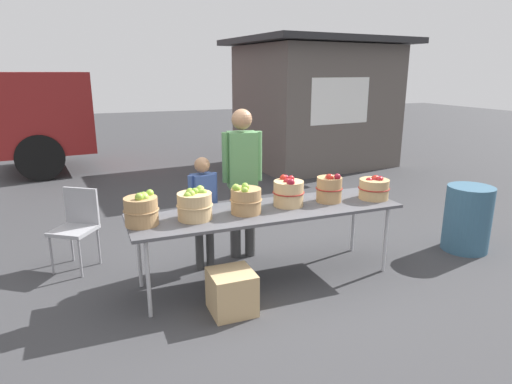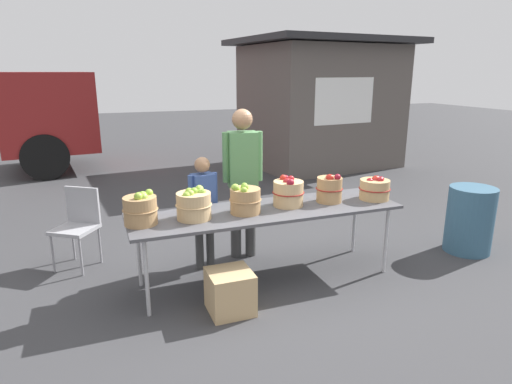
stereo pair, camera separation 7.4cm
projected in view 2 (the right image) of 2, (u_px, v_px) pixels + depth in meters
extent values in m
plane|color=#38383A|center=(266.00, 278.00, 4.55)|extent=(40.00, 40.00, 0.00)
cube|color=#4C4C51|center=(267.00, 211.00, 4.36)|extent=(2.70, 0.76, 0.03)
cylinder|color=#B2B2B7|center=(147.00, 278.00, 3.77)|extent=(0.04, 0.04, 0.72)
cylinder|color=#B2B2B7|center=(386.00, 240.00, 4.61)|extent=(0.04, 0.04, 0.72)
cylinder|color=#B2B2B7|center=(139.00, 252.00, 4.31)|extent=(0.04, 0.04, 0.72)
cylinder|color=#B2B2B7|center=(354.00, 222.00, 5.15)|extent=(0.04, 0.04, 0.72)
cylinder|color=#A87F51|center=(140.00, 211.00, 3.90)|extent=(0.29, 0.29, 0.25)
torus|color=#A87F51|center=(140.00, 209.00, 3.89)|extent=(0.31, 0.31, 0.01)
sphere|color=#9EC647|center=(143.00, 197.00, 3.84)|extent=(0.08, 0.08, 0.08)
sphere|color=#7AA833|center=(142.00, 197.00, 3.90)|extent=(0.07, 0.07, 0.07)
sphere|color=#8CB738|center=(141.00, 196.00, 3.90)|extent=(0.07, 0.07, 0.07)
sphere|color=#8CB738|center=(149.00, 193.00, 3.96)|extent=(0.07, 0.07, 0.07)
sphere|color=#8CB738|center=(143.00, 195.00, 3.88)|extent=(0.08, 0.08, 0.08)
sphere|color=#8CB738|center=(138.00, 197.00, 3.80)|extent=(0.08, 0.08, 0.08)
cylinder|color=tan|center=(194.00, 206.00, 4.04)|extent=(0.32, 0.32, 0.25)
torus|color=tan|center=(194.00, 205.00, 4.04)|extent=(0.34, 0.34, 0.01)
sphere|color=#8CB738|center=(189.00, 192.00, 4.06)|extent=(0.08, 0.08, 0.08)
sphere|color=#9EC647|center=(201.00, 192.00, 4.04)|extent=(0.07, 0.07, 0.07)
sphere|color=#7AA833|center=(202.00, 193.00, 4.04)|extent=(0.07, 0.07, 0.07)
sphere|color=#8CB738|center=(187.00, 196.00, 3.94)|extent=(0.08, 0.08, 0.08)
sphere|color=#7AA833|center=(194.00, 191.00, 4.02)|extent=(0.07, 0.07, 0.07)
sphere|color=#9EC647|center=(190.00, 194.00, 3.96)|extent=(0.07, 0.07, 0.07)
sphere|color=#9EC647|center=(199.00, 189.00, 4.07)|extent=(0.08, 0.08, 0.08)
cylinder|color=#A87F51|center=(245.00, 201.00, 4.21)|extent=(0.29, 0.29, 0.24)
torus|color=#A87F51|center=(245.00, 200.00, 4.21)|extent=(0.31, 0.31, 0.01)
sphere|color=#8CB738|center=(244.00, 190.00, 4.08)|extent=(0.07, 0.07, 0.07)
sphere|color=#7AA833|center=(244.00, 186.00, 4.20)|extent=(0.07, 0.07, 0.07)
sphere|color=#7AA833|center=(245.00, 187.00, 4.18)|extent=(0.06, 0.06, 0.06)
sphere|color=#9EC647|center=(235.00, 188.00, 4.19)|extent=(0.08, 0.08, 0.08)
sphere|color=#9EC647|center=(237.00, 190.00, 4.15)|extent=(0.07, 0.07, 0.07)
sphere|color=#7AA833|center=(236.00, 188.00, 4.13)|extent=(0.06, 0.06, 0.06)
cylinder|color=tan|center=(288.00, 194.00, 4.44)|extent=(0.30, 0.30, 0.25)
torus|color=maroon|center=(288.00, 192.00, 4.44)|extent=(0.32, 0.32, 0.01)
sphere|color=#B22319|center=(289.00, 182.00, 4.42)|extent=(0.07, 0.07, 0.07)
sphere|color=maroon|center=(291.00, 179.00, 4.48)|extent=(0.07, 0.07, 0.07)
sphere|color=#B22319|center=(283.00, 178.00, 4.49)|extent=(0.07, 0.07, 0.07)
sphere|color=maroon|center=(285.00, 178.00, 4.51)|extent=(0.07, 0.07, 0.07)
sphere|color=maroon|center=(290.00, 183.00, 4.30)|extent=(0.08, 0.08, 0.08)
sphere|color=maroon|center=(288.00, 182.00, 4.41)|extent=(0.07, 0.07, 0.07)
sphere|color=maroon|center=(287.00, 182.00, 4.39)|extent=(0.08, 0.08, 0.08)
cylinder|color=#A87F51|center=(329.00, 190.00, 4.57)|extent=(0.26, 0.26, 0.26)
torus|color=maroon|center=(329.00, 189.00, 4.57)|extent=(0.28, 0.28, 0.01)
sphere|color=maroon|center=(330.00, 178.00, 4.52)|extent=(0.07, 0.07, 0.07)
sphere|color=#B22319|center=(329.00, 178.00, 4.51)|extent=(0.07, 0.07, 0.07)
sphere|color=#B22319|center=(330.00, 178.00, 4.48)|extent=(0.08, 0.08, 0.08)
sphere|color=maroon|center=(337.00, 177.00, 4.47)|extent=(0.07, 0.07, 0.07)
cylinder|color=tan|center=(375.00, 189.00, 4.68)|extent=(0.31, 0.31, 0.21)
torus|color=maroon|center=(375.00, 189.00, 4.67)|extent=(0.33, 0.33, 0.01)
sphere|color=maroon|center=(375.00, 181.00, 4.65)|extent=(0.08, 0.08, 0.08)
sphere|color=maroon|center=(380.00, 180.00, 4.62)|extent=(0.07, 0.07, 0.07)
sphere|color=#B22319|center=(375.00, 180.00, 4.66)|extent=(0.08, 0.08, 0.08)
sphere|color=maroon|center=(377.00, 179.00, 4.69)|extent=(0.08, 0.08, 0.08)
sphere|color=maroon|center=(370.00, 182.00, 4.64)|extent=(0.08, 0.08, 0.08)
sphere|color=#B22319|center=(376.00, 179.00, 4.66)|extent=(0.07, 0.07, 0.07)
sphere|color=maroon|center=(381.00, 180.00, 4.68)|extent=(0.07, 0.07, 0.07)
cylinder|color=#3F3F3F|center=(250.00, 221.00, 5.03)|extent=(0.12, 0.12, 0.82)
cylinder|color=#3F3F3F|center=(236.00, 222.00, 4.99)|extent=(0.12, 0.12, 0.82)
cube|color=#4C7F4C|center=(243.00, 160.00, 4.82)|extent=(0.34, 0.27, 0.62)
sphere|color=#936B4C|center=(242.00, 119.00, 4.70)|extent=(0.22, 0.22, 0.22)
cylinder|color=#4C7F4C|center=(259.00, 156.00, 4.85)|extent=(0.09, 0.09, 0.55)
cylinder|color=#4C7F4C|center=(226.00, 157.00, 4.77)|extent=(0.09, 0.09, 0.55)
cylinder|color=#3F3F3F|center=(210.00, 240.00, 4.77)|extent=(0.09, 0.09, 0.60)
cylinder|color=#3F3F3F|center=(199.00, 242.00, 4.71)|extent=(0.09, 0.09, 0.60)
cube|color=#334C8C|center=(203.00, 195.00, 4.60)|extent=(0.24, 0.19, 0.45)
sphere|color=#936B4C|center=(202.00, 165.00, 4.52)|extent=(0.16, 0.16, 0.16)
cylinder|color=#334C8C|center=(215.00, 191.00, 4.66)|extent=(0.06, 0.06, 0.40)
cylinder|color=#334C8C|center=(191.00, 194.00, 4.54)|extent=(0.06, 0.06, 0.40)
cube|color=maroon|center=(46.00, 111.00, 9.29)|extent=(2.02, 2.29, 1.60)
cube|color=black|center=(87.00, 95.00, 9.58)|extent=(0.24, 1.76, 0.80)
cylinder|color=black|center=(41.00, 143.00, 10.25)|extent=(0.93, 0.38, 0.90)
cylinder|color=black|center=(45.00, 157.00, 8.62)|extent=(0.93, 0.38, 0.90)
cube|color=#59514C|center=(320.00, 107.00, 9.84)|extent=(3.24, 2.70, 2.60)
cube|color=#262628|center=(322.00, 42.00, 9.47)|extent=(3.79, 3.25, 0.12)
cube|color=white|center=(344.00, 101.00, 8.66)|extent=(1.40, 0.19, 0.90)
cube|color=#99999E|center=(75.00, 229.00, 4.70)|extent=(0.56, 0.56, 0.04)
cube|color=#99999E|center=(83.00, 205.00, 4.81)|extent=(0.35, 0.25, 0.40)
cylinder|color=gray|center=(53.00, 254.00, 4.64)|extent=(0.02, 0.02, 0.42)
cylinder|color=gray|center=(81.00, 257.00, 4.56)|extent=(0.02, 0.02, 0.42)
cylinder|color=gray|center=(73.00, 242.00, 4.96)|extent=(0.02, 0.02, 0.42)
cylinder|color=gray|center=(100.00, 245.00, 4.88)|extent=(0.02, 0.02, 0.42)
cylinder|color=#335972|center=(470.00, 220.00, 5.15)|extent=(0.53, 0.53, 0.78)
cube|color=tan|center=(230.00, 292.00, 3.89)|extent=(0.38, 0.38, 0.38)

